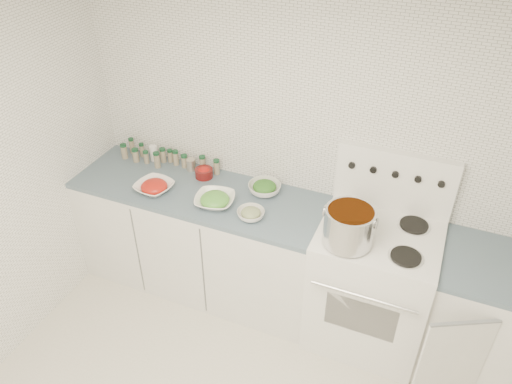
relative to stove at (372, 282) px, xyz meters
name	(u,v)px	position (x,y,z in m)	size (l,w,h in m)	color
room_walls	(227,258)	(-0.48, -1.19, 1.06)	(3.54, 3.04, 2.52)	white
counter_left	(202,238)	(-1.30, 0.00, -0.05)	(1.85, 0.62, 0.90)	white
stove	(372,282)	(0.00, 0.00, 0.00)	(0.76, 0.70, 1.36)	white
counter_right	(500,324)	(0.82, 0.00, -0.05)	(0.89, 0.81, 0.90)	white
stock_pot	(349,225)	(-0.17, -0.18, 0.58)	(0.33, 0.30, 0.23)	silver
bowl_tomato	(154,187)	(-1.58, -0.12, 0.44)	(0.30, 0.30, 0.09)	white
bowl_snowpea	(215,200)	(-1.11, -0.10, 0.44)	(0.32, 0.32, 0.09)	white
bowl_broccoli	(265,188)	(-0.85, 0.16, 0.45)	(0.30, 0.30, 0.09)	white
bowl_zucchini	(251,214)	(-0.83, -0.14, 0.44)	(0.21, 0.21, 0.07)	white
bowl_pepper	(204,172)	(-1.34, 0.18, 0.44)	(0.13, 0.13, 0.08)	#550F0E
salt_canister	(154,153)	(-1.81, 0.24, 0.46)	(0.06, 0.06, 0.12)	white
tin_can	(191,165)	(-1.48, 0.22, 0.45)	(0.07, 0.07, 0.09)	#B7AB9B
spice_cluster	(162,157)	(-1.72, 0.22, 0.46)	(0.81, 0.15, 0.13)	gray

